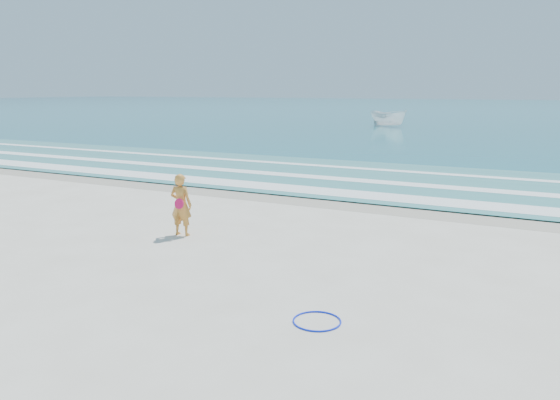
% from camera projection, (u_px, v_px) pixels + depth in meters
% --- Properties ---
extents(ground, '(400.00, 400.00, 0.00)m').
position_uv_depth(ground, '(159.00, 285.00, 10.55)').
color(ground, silver).
rests_on(ground, ground).
extents(wet_sand, '(400.00, 2.40, 0.00)m').
position_uv_depth(wet_sand, '(332.00, 201.00, 18.40)').
color(wet_sand, '#B2A893').
rests_on(wet_sand, ground).
extents(ocean, '(400.00, 190.00, 0.04)m').
position_uv_depth(ocean, '(522.00, 109.00, 102.18)').
color(ocean, '#19727F').
rests_on(ocean, ground).
extents(shallow, '(400.00, 10.00, 0.01)m').
position_uv_depth(shallow, '(376.00, 179.00, 22.76)').
color(shallow, '#59B7AD').
rests_on(shallow, ocean).
extents(foam_near, '(400.00, 1.40, 0.01)m').
position_uv_depth(foam_near, '(345.00, 193.00, 19.53)').
color(foam_near, white).
rests_on(foam_near, shallow).
extents(foam_mid, '(400.00, 0.90, 0.01)m').
position_uv_depth(foam_mid, '(370.00, 181.00, 22.06)').
color(foam_mid, white).
rests_on(foam_mid, shallow).
extents(foam_far, '(400.00, 0.60, 0.01)m').
position_uv_depth(foam_far, '(393.00, 171.00, 24.94)').
color(foam_far, white).
rests_on(foam_far, shallow).
extents(hoop, '(0.87, 0.87, 0.03)m').
position_uv_depth(hoop, '(317.00, 321.00, 8.85)').
color(hoop, '#0D26EB').
rests_on(hoop, ground).
extents(boat, '(4.61, 3.20, 1.67)m').
position_uv_depth(boat, '(389.00, 118.00, 54.28)').
color(boat, white).
rests_on(boat, ocean).
extents(woman, '(0.63, 0.45, 1.61)m').
position_uv_depth(woman, '(181.00, 205.00, 13.96)').
color(woman, orange).
rests_on(woman, ground).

